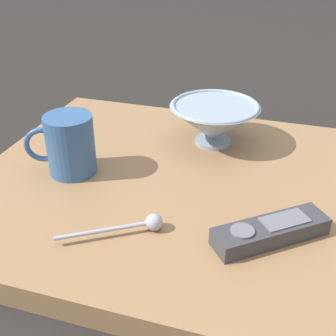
# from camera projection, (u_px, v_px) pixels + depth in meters

# --- Properties ---
(ground_plane) EXTENTS (6.00, 6.00, 0.00)m
(ground_plane) POSITION_uv_depth(u_px,v_px,m) (165.00, 197.00, 0.74)
(ground_plane) COLOR black
(table) EXTENTS (0.62, 0.57, 0.04)m
(table) POSITION_uv_depth(u_px,v_px,m) (165.00, 187.00, 0.73)
(table) COLOR #936D47
(table) RESTS_ON ground
(cereal_bowl) EXTENTS (0.17, 0.17, 0.08)m
(cereal_bowl) POSITION_uv_depth(u_px,v_px,m) (214.00, 122.00, 0.81)
(cereal_bowl) COLOR #8C9EAD
(cereal_bowl) RESTS_ON table
(coffee_mug) EXTENTS (0.11, 0.08, 0.10)m
(coffee_mug) POSITION_uv_depth(u_px,v_px,m) (69.00, 145.00, 0.71)
(coffee_mug) COLOR #33598C
(coffee_mug) RESTS_ON table
(teaspoon) EXTENTS (0.13, 0.09, 0.02)m
(teaspoon) POSITION_uv_depth(u_px,v_px,m) (142.00, 224.00, 0.59)
(teaspoon) COLOR #A3A5B2
(teaspoon) RESTS_ON table
(tv_remote_near) EXTENTS (0.15, 0.14, 0.03)m
(tv_remote_near) POSITION_uv_depth(u_px,v_px,m) (270.00, 231.00, 0.58)
(tv_remote_near) COLOR #38383D
(tv_remote_near) RESTS_ON table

